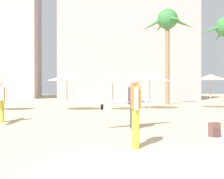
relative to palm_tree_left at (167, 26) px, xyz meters
The scene contains 10 objects.
ground 20.22m from the palm_tree_left, 109.59° to the right, with size 120.00×120.00×0.00m, color #C6B28C.
hotel_pink 11.82m from the palm_tree_left, 97.62° to the left, with size 16.38×8.82×15.74m, color pink.
palm_tree_left is the anchor object (origin of this frame).
cafe_umbrella_1 10.88m from the palm_tree_left, 148.75° to the right, with size 2.50×2.50×2.26m.
cafe_umbrella_2 6.63m from the palm_tree_left, 71.21° to the right, with size 2.21×2.21×2.36m.
cafe_umbrella_3 7.19m from the palm_tree_left, 121.70° to the right, with size 2.77×2.77×2.41m.
cafe_umbrella_5 9.06m from the palm_tree_left, 136.03° to the right, with size 2.15×2.15×2.12m.
backpack 17.06m from the palm_tree_left, 104.77° to the right, with size 0.34×0.30×0.42m.
person_mid_center 15.57m from the palm_tree_left, 114.18° to the right, with size 2.98×1.60×1.69m.
person_mid_left 18.44m from the palm_tree_left, 111.90° to the right, with size 0.28×0.61×1.71m.
Camera 1 is at (-1.56, -4.45, 1.38)m, focal length 43.58 mm.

